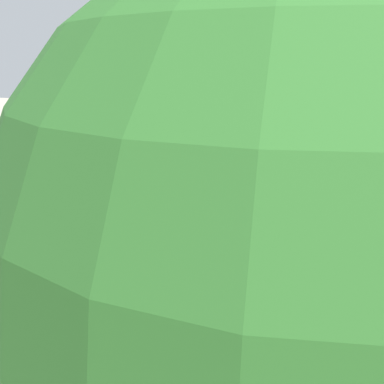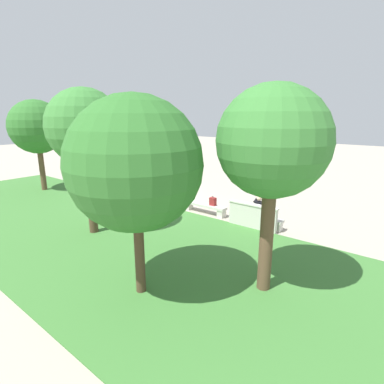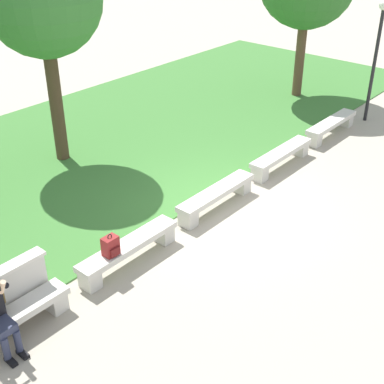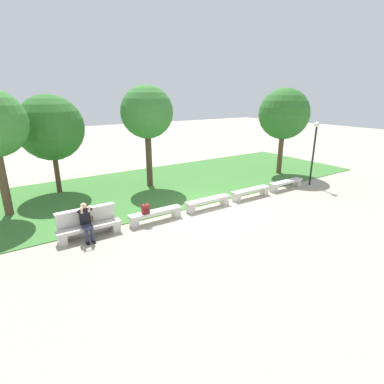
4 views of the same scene
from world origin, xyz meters
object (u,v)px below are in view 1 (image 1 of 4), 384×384
at_px(bench_far, 158,299).
at_px(bench_near, 215,212).
at_px(tree_far_back, 357,86).
at_px(backpack, 217,198).
at_px(tree_right_background, 282,247).
at_px(bench_mid, 193,246).
at_px(bench_main, 231,189).
at_px(person_photographer, 230,176).

bearing_deg(bench_far, bench_near, 180.00).
bearing_deg(tree_far_back, bench_near, -39.66).
relative_size(bench_far, tree_far_back, 0.43).
height_order(bench_near, backpack, backpack).
bearing_deg(tree_far_back, tree_right_background, -5.91).
height_order(bench_near, bench_mid, same).
bearing_deg(bench_main, person_photographer, -145.86).
distance_m(bench_near, tree_right_background, 10.98).
bearing_deg(person_photographer, tree_far_back, 117.57).
xyz_separation_m(bench_main, tree_right_background, (12.75, 2.49, 3.41)).
relative_size(bench_near, backpack, 5.23).
distance_m(bench_main, tree_far_back, 5.79).
height_order(bench_far, tree_right_background, tree_right_background).
xyz_separation_m(bench_far, tree_right_background, (4.92, 2.49, 3.41)).
distance_m(backpack, tree_far_back, 6.80).
bearing_deg(bench_far, bench_mid, 180.00).
distance_m(bench_far, person_photographer, 7.96).
bearing_deg(tree_far_back, bench_main, -60.72).
bearing_deg(bench_near, backpack, -174.78).
xyz_separation_m(bench_main, bench_far, (7.84, 0.00, 0.00)).
distance_m(bench_mid, tree_far_back, 9.19).
height_order(bench_far, person_photographer, person_photographer).
distance_m(bench_main, backpack, 2.19).
bearing_deg(bench_main, bench_mid, 0.00).
bearing_deg(tree_right_background, bench_mid, -161.69).
bearing_deg(backpack, tree_far_back, 137.34).
height_order(bench_mid, backpack, backpack).
relative_size(bench_mid, tree_right_background, 0.42).
relative_size(bench_main, person_photographer, 1.69).
bearing_deg(bench_main, tree_far_back, 119.28).
distance_m(bench_mid, bench_far, 2.61).
bearing_deg(bench_main, bench_near, 0.00).
relative_size(person_photographer, tree_right_background, 0.25).
xyz_separation_m(bench_mid, tree_right_background, (7.53, 2.49, 3.41)).
xyz_separation_m(backpack, tree_right_background, (10.59, 2.53, 3.09)).
bearing_deg(tree_right_background, bench_main, -168.95).
bearing_deg(bench_mid, tree_right_background, 18.31).
distance_m(bench_near, backpack, 0.55).
height_order(bench_main, backpack, backpack).
relative_size(backpack, tree_right_background, 0.08).
bearing_deg(bench_near, tree_far_back, 140.34).
distance_m(bench_mid, person_photographer, 5.36).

